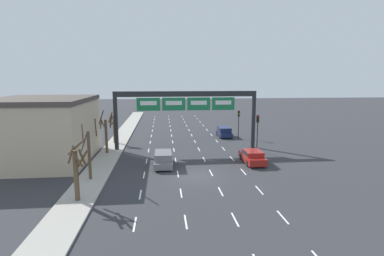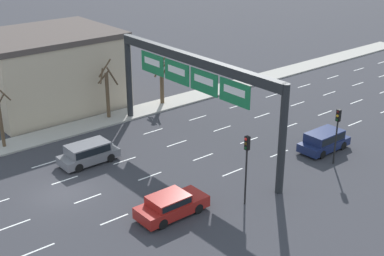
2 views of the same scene
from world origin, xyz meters
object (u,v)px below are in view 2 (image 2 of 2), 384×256
object	(u,v)px
suv_grey	(88,152)
tree_bare_third	(107,90)
car_red	(171,204)
tree_bare_closest	(0,115)
sign_gantry	(193,76)
suv_navy	(324,140)
traffic_light_mid_block	(337,125)
tree_bare_second	(162,79)
traffic_light_near_gantry	(246,157)

from	to	relation	value
suv_grey	tree_bare_third	distance (m)	9.36
car_red	tree_bare_closest	bearing A→B (deg)	-165.99
sign_gantry	tree_bare_third	distance (m)	10.71
suv_navy	car_red	size ratio (longest dim) A/B	0.94
car_red	traffic_light_mid_block	xyz separation A→B (m)	(1.92, 13.82, 2.32)
suv_grey	tree_bare_second	bearing A→B (deg)	120.21
tree_bare_second	suv_grey	bearing A→B (deg)	-59.79
traffic_light_near_gantry	tree_bare_closest	bearing A→B (deg)	-154.93
traffic_light_near_gantry	suv_grey	bearing A→B (deg)	-157.95
car_red	traffic_light_mid_block	size ratio (longest dim) A/B	1.07
sign_gantry	traffic_light_mid_block	xyz separation A→B (m)	(8.70, 6.45, -2.95)
suv_navy	traffic_light_near_gantry	world-z (taller)	traffic_light_near_gantry
suv_grey	traffic_light_near_gantry	bearing A→B (deg)	22.05
tree_bare_second	tree_bare_third	distance (m)	6.06
tree_bare_second	sign_gantry	bearing A→B (deg)	-23.61
suv_navy	tree_bare_second	world-z (taller)	tree_bare_second
suv_grey	traffic_light_near_gantry	world-z (taller)	traffic_light_near_gantry
suv_grey	suv_navy	distance (m)	18.28
suv_grey	tree_bare_second	size ratio (longest dim) A/B	1.00
traffic_light_near_gantry	tree_bare_closest	world-z (taller)	tree_bare_closest
car_red	suv_grey	bearing A→B (deg)	-178.51
suv_grey	car_red	xyz separation A→B (m)	(9.84, 0.26, -0.10)
sign_gantry	traffic_light_near_gantry	distance (m)	9.54
sign_gantry	tree_bare_second	xyz separation A→B (m)	(-10.06, 4.40, -3.52)
suv_navy	tree_bare_third	size ratio (longest dim) A/B	0.83
suv_navy	tree_bare_closest	bearing A→B (deg)	-130.46
tree_bare_second	suv_navy	bearing A→B (deg)	11.53
tree_bare_closest	tree_bare_third	distance (m)	9.84
traffic_light_near_gantry	traffic_light_mid_block	distance (m)	9.31
traffic_light_mid_block	suv_navy	bearing A→B (deg)	145.22
sign_gantry	tree_bare_closest	bearing A→B (deg)	-130.31
traffic_light_near_gantry	tree_bare_closest	size ratio (longest dim) A/B	0.84
sign_gantry	tree_bare_third	size ratio (longest dim) A/B	3.55
suv_grey	car_red	distance (m)	9.84
tree_bare_second	traffic_light_mid_block	bearing A→B (deg)	6.23
tree_bare_closest	suv_grey	bearing A→B (deg)	30.03
traffic_light_mid_block	tree_bare_second	xyz separation A→B (m)	(-18.76, -2.05, -0.57)
tree_bare_closest	car_red	bearing A→B (deg)	14.01
traffic_light_near_gantry	tree_bare_second	distance (m)	20.14
sign_gantry	tree_bare_second	bearing A→B (deg)	156.39
car_red	tree_bare_closest	xyz separation A→B (m)	(-16.52, -4.12, 2.01)
traffic_light_near_gantry	traffic_light_mid_block	size ratio (longest dim) A/B	1.10
traffic_light_mid_block	tree_bare_closest	xyz separation A→B (m)	(-18.45, -17.94, -0.31)
suv_grey	suv_navy	size ratio (longest dim) A/B	1.02
tree_bare_closest	tree_bare_second	xyz separation A→B (m)	(-0.32, 15.89, -0.26)
sign_gantry	tree_bare_third	bearing A→B (deg)	-170.65
car_red	traffic_light_near_gantry	world-z (taller)	traffic_light_near_gantry
traffic_light_near_gantry	tree_bare_third	world-z (taller)	tree_bare_third
car_red	traffic_light_mid_block	bearing A→B (deg)	82.07
car_red	sign_gantry	bearing A→B (deg)	132.60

